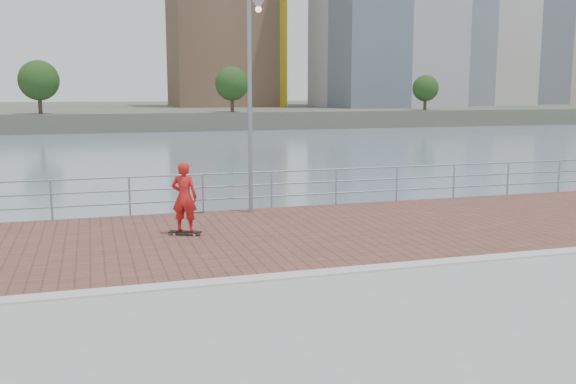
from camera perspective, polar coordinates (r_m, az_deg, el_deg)
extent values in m
plane|color=slate|center=(13.04, 2.69, -15.84)|extent=(400.00, 400.00, 0.00)
cube|color=brown|center=(15.65, -1.73, -3.79)|extent=(40.00, 6.80, 0.02)
cube|color=#B7B5AD|center=(12.32, 2.76, -7.24)|extent=(40.00, 0.40, 0.06)
cube|color=#4C5142|center=(133.75, -15.50, 6.89)|extent=(320.00, 95.00, 2.50)
cylinder|color=#8C9EA8|center=(18.39, -20.29, -0.71)|extent=(0.06, 0.06, 1.10)
cylinder|color=#8C9EA8|center=(18.38, -13.90, -0.42)|extent=(0.06, 0.06, 1.10)
cylinder|color=#8C9EA8|center=(18.60, -7.58, -0.12)|extent=(0.06, 0.06, 1.10)
cylinder|color=#8C9EA8|center=(19.04, -1.48, 0.17)|extent=(0.06, 0.06, 1.10)
cylinder|color=#8C9EA8|center=(19.69, 4.28, 0.44)|extent=(0.06, 0.06, 1.10)
cylinder|color=#8C9EA8|center=(20.52, 9.63, 0.69)|extent=(0.06, 0.06, 1.10)
cylinder|color=#8C9EA8|center=(21.52, 14.52, 0.91)|extent=(0.06, 0.06, 1.10)
cylinder|color=#8C9EA8|center=(22.65, 18.95, 1.10)|extent=(0.06, 0.06, 1.10)
cylinder|color=#8C9EA8|center=(23.92, 22.93, 1.27)|extent=(0.06, 0.06, 1.10)
cylinder|color=#8C9EA8|center=(18.72, -4.52, 1.69)|extent=(39.00, 0.05, 0.05)
cylinder|color=#8C9EA8|center=(18.77, -4.50, 0.56)|extent=(39.00, 0.05, 0.05)
cylinder|color=#8C9EA8|center=(18.82, -4.49, -0.54)|extent=(39.00, 0.05, 0.05)
cylinder|color=gray|center=(18.14, -3.41, 7.77)|extent=(0.12, 0.12, 6.17)
cube|color=black|center=(15.72, -9.13, -3.53)|extent=(0.80, 0.51, 0.03)
cylinder|color=beige|center=(15.74, -10.08, -3.71)|extent=(0.07, 0.06, 0.06)
cylinder|color=beige|center=(15.59, -8.31, -3.78)|extent=(0.07, 0.06, 0.06)
cylinder|color=beige|center=(15.87, -9.92, -3.60)|extent=(0.07, 0.06, 0.06)
cylinder|color=beige|center=(15.73, -8.17, -3.67)|extent=(0.07, 0.06, 0.06)
imported|color=red|center=(15.56, -9.21, -0.44)|extent=(0.73, 0.63, 1.70)
cube|color=brown|center=(124.04, -6.07, 14.41)|extent=(18.00, 18.00, 29.48)
cylinder|color=#473323|center=(88.33, -21.20, 7.77)|extent=(0.50, 0.50, 3.96)
sphere|color=#193814|center=(88.33, -21.28, 9.24)|extent=(5.09, 5.09, 5.09)
cylinder|color=#473323|center=(90.16, -4.99, 8.25)|extent=(0.50, 0.50, 3.65)
sphere|color=#193814|center=(90.16, -5.01, 9.58)|extent=(4.69, 4.69, 4.69)
cylinder|color=#473323|center=(100.86, 12.09, 8.01)|extent=(0.50, 0.50, 3.09)
sphere|color=#193814|center=(100.85, 12.12, 9.01)|extent=(3.97, 3.97, 3.97)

